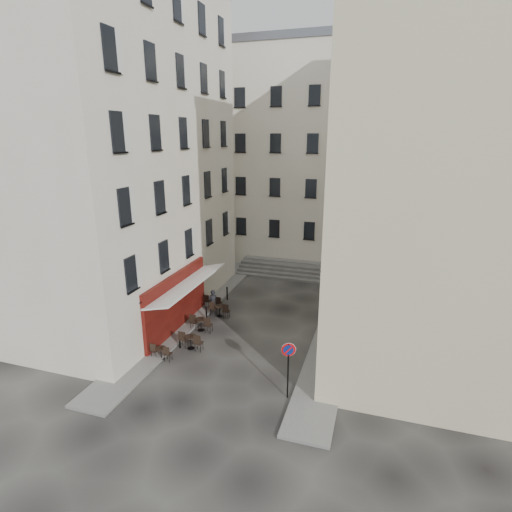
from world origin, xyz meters
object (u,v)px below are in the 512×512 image
at_px(bistro_table_a, 161,352).
at_px(bistro_table_b, 191,341).
at_px(no_parking_sign, 288,360).
at_px(pedestrian, 213,303).

distance_m(bistro_table_a, bistro_table_b, 1.71).
distance_m(no_parking_sign, bistro_table_b, 6.57).
distance_m(no_parking_sign, pedestrian, 9.51).
relative_size(bistro_table_a, bistro_table_b, 0.86).
xyz_separation_m(no_parking_sign, bistro_table_b, (-5.90, 2.53, -1.40)).
height_order(no_parking_sign, bistro_table_b, no_parking_sign).
bearing_deg(no_parking_sign, bistro_table_b, 136.89).
relative_size(no_parking_sign, bistro_table_b, 1.96).
xyz_separation_m(no_parking_sign, pedestrian, (-6.50, 6.86, -1.03)).
height_order(no_parking_sign, bistro_table_a, no_parking_sign).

